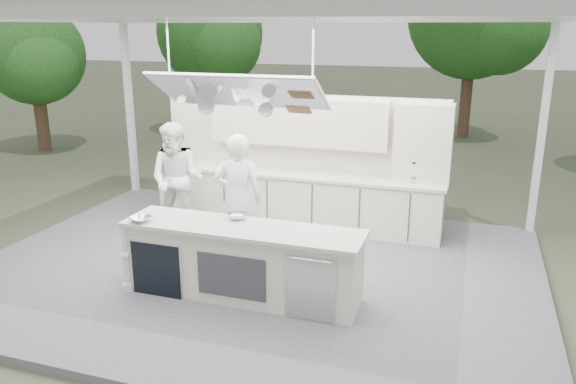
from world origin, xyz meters
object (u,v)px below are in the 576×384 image
(head_chef, at_px, (238,199))
(sous_chef, at_px, (177,179))
(demo_island, at_px, (241,261))
(back_counter, at_px, (295,199))

(head_chef, distance_m, sous_chef, 1.63)
(demo_island, xyz_separation_m, head_chef, (-0.46, 1.02, 0.49))
(back_counter, xyz_separation_m, head_chef, (-0.29, -1.79, 0.48))
(head_chef, bearing_deg, demo_island, 99.83)
(sous_chef, bearing_deg, demo_island, -52.90)
(back_counter, bearing_deg, demo_island, -86.37)
(demo_island, relative_size, back_counter, 0.61)
(sous_chef, bearing_deg, back_counter, 21.11)
(demo_island, xyz_separation_m, back_counter, (-0.18, 2.81, 0.00))
(head_chef, bearing_deg, back_counter, -113.70)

